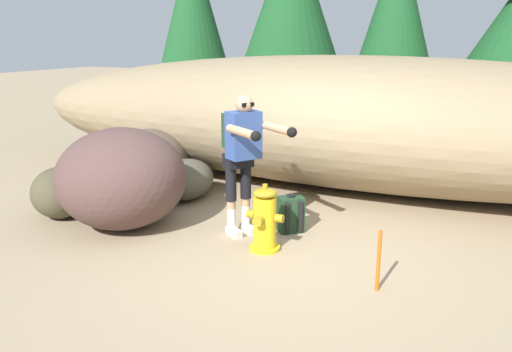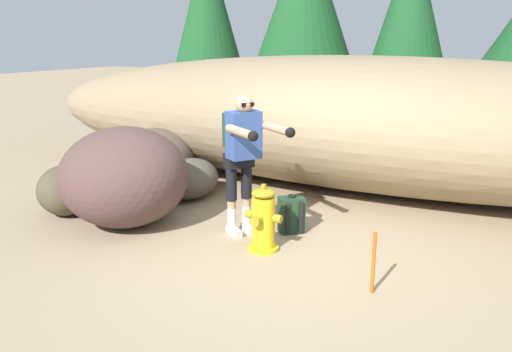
# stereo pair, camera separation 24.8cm
# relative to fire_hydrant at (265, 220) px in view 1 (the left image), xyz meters

# --- Properties ---
(ground_plane) EXTENTS (56.00, 56.00, 0.04)m
(ground_plane) POSITION_rel_fire_hydrant_xyz_m (0.18, -0.12, -0.37)
(ground_plane) COLOR #998466
(dirt_embankment) EXTENTS (12.22, 3.20, 2.04)m
(dirt_embankment) POSITION_rel_fire_hydrant_xyz_m (0.18, 3.04, 0.67)
(dirt_embankment) COLOR #897556
(dirt_embankment) RESTS_ON ground_plane
(fire_hydrant) EXTENTS (0.43, 0.39, 0.76)m
(fire_hydrant) POSITION_rel_fire_hydrant_xyz_m (0.00, 0.00, 0.00)
(fire_hydrant) COLOR gold
(fire_hydrant) RESTS_ON ground_plane
(utility_worker) EXTENTS (1.02, 0.87, 1.68)m
(utility_worker) POSITION_rel_fire_hydrant_xyz_m (-0.41, 0.28, 0.72)
(utility_worker) COLOR beige
(utility_worker) RESTS_ON ground_plane
(spare_backpack) EXTENTS (0.36, 0.36, 0.47)m
(spare_backpack) POSITION_rel_fire_hydrant_xyz_m (0.05, 0.65, -0.13)
(spare_backpack) COLOR #1E3823
(spare_backpack) RESTS_ON ground_plane
(boulder_large) EXTENTS (1.90, 1.92, 1.24)m
(boulder_large) POSITION_rel_fire_hydrant_xyz_m (-1.91, -0.05, 0.27)
(boulder_large) COLOR #503835
(boulder_large) RESTS_ON ground_plane
(boulder_mid) EXTENTS (1.11, 1.12, 0.67)m
(boulder_mid) POSITION_rel_fire_hydrant_xyz_m (-2.88, -0.12, -0.01)
(boulder_mid) COLOR #47422D
(boulder_mid) RESTS_ON ground_plane
(boulder_small) EXTENTS (1.21, 1.31, 0.94)m
(boulder_small) POSITION_rel_fire_hydrant_xyz_m (-2.61, 1.45, 0.12)
(boulder_small) COLOR brown
(boulder_small) RESTS_ON ground_plane
(boulder_outlier) EXTENTS (0.98, 1.17, 0.58)m
(boulder_outlier) POSITION_rel_fire_hydrant_xyz_m (-1.83, 1.26, -0.06)
(boulder_outlier) COLOR #4A463A
(boulder_outlier) RESTS_ON ground_plane
(survey_stake) EXTENTS (0.04, 0.04, 0.60)m
(survey_stake) POSITION_rel_fire_hydrant_xyz_m (1.35, -0.44, -0.05)
(survey_stake) COLOR #E55914
(survey_stake) RESTS_ON ground_plane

